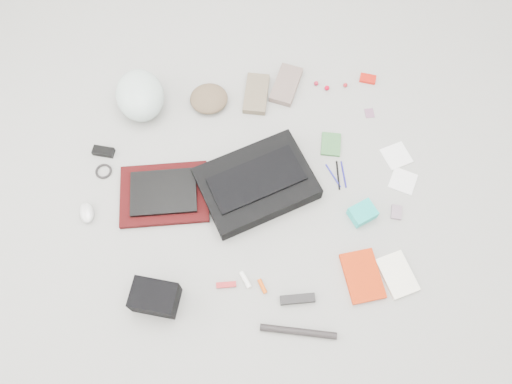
{
  "coord_description": "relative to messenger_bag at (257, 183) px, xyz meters",
  "views": [
    {
      "loc": [
        -0.11,
        -0.9,
        2.14
      ],
      "look_at": [
        0.0,
        0.0,
        0.05
      ],
      "focal_mm": 35.0,
      "sensor_mm": 36.0,
      "label": 1
    }
  ],
  "objects": [
    {
      "name": "bag_flap",
      "position": [
        0.0,
        0.0,
        0.05
      ],
      "size": [
        0.46,
        0.31,
        0.01
      ],
      "primitive_type": "cube",
      "rotation": [
        0.0,
        0.0,
        0.32
      ],
      "color": "black",
      "rests_on": "messenger_bag"
    },
    {
      "name": "power_brick",
      "position": [
        -0.71,
        0.27,
        -0.03
      ],
      "size": [
        0.11,
        0.07,
        0.03
      ],
      "primitive_type": "cube",
      "rotation": [
        0.0,
        0.0,
        -0.3
      ],
      "color": "black",
      "rests_on": "ground_plane"
    },
    {
      "name": "card_deck",
      "position": [
        0.62,
        -0.2,
        -0.04
      ],
      "size": [
        0.07,
        0.08,
        0.01
      ],
      "primitive_type": "cube",
      "rotation": [
        0.0,
        0.0,
        -0.31
      ],
      "color": "gray",
      "rests_on": "ground_plane"
    },
    {
      "name": "camera_bag",
      "position": [
        -0.48,
        -0.48,
        0.02
      ],
      "size": [
        0.22,
        0.18,
        0.12
      ],
      "primitive_type": "cube",
      "rotation": [
        0.0,
        0.0,
        -0.3
      ],
      "color": "black",
      "rests_on": "ground_plane"
    },
    {
      "name": "messenger_bag",
      "position": [
        0.0,
        0.0,
        0.0
      ],
      "size": [
        0.59,
        0.49,
        0.08
      ],
      "primitive_type": "cube",
      "rotation": [
        0.0,
        0.0,
        0.32
      ],
      "color": "black",
      "rests_on": "ground_plane"
    },
    {
      "name": "toiletry_tube_white",
      "position": [
        -0.1,
        -0.44,
        -0.03
      ],
      "size": [
        0.05,
        0.08,
        0.02
      ],
      "primitive_type": "cylinder",
      "rotation": [
        1.57,
        0.0,
        0.38
      ],
      "color": "white",
      "rests_on": "ground_plane"
    },
    {
      "name": "pen_blue",
      "position": [
        0.37,
        0.01,
        -0.04
      ],
      "size": [
        0.05,
        0.13,
        0.01
      ],
      "primitive_type": "cylinder",
      "rotation": [
        1.57,
        0.0,
        0.36
      ],
      "color": "#1F1E9D",
      "rests_on": "ground_plane"
    },
    {
      "name": "pen_black",
      "position": [
        0.39,
        0.01,
        -0.04
      ],
      "size": [
        0.02,
        0.15,
        0.01
      ],
      "primitive_type": "cylinder",
      "rotation": [
        1.57,
        0.0,
        -0.09
      ],
      "color": "black",
      "rests_on": "ground_plane"
    },
    {
      "name": "napkin_bottom",
      "position": [
        0.69,
        -0.05,
        -0.04
      ],
      "size": [
        0.16,
        0.16,
        0.01
      ],
      "primitive_type": "cube",
      "rotation": [
        0.0,
        0.0,
        1.04
      ],
      "color": "white",
      "rests_on": "ground_plane"
    },
    {
      "name": "beanie",
      "position": [
        -0.18,
        0.5,
        -0.01
      ],
      "size": [
        0.2,
        0.19,
        0.07
      ],
      "primitive_type": "ellipsoid",
      "rotation": [
        0.0,
        0.0,
        -0.05
      ],
      "color": "brown",
      "rests_on": "ground_plane"
    },
    {
      "name": "lollipop_b",
      "position": [
        0.42,
        0.5,
        -0.03
      ],
      "size": [
        0.03,
        0.03,
        0.03
      ],
      "primitive_type": "sphere",
      "rotation": [
        0.0,
        0.0,
        -0.04
      ],
      "color": "#AF0019",
      "rests_on": "ground_plane"
    },
    {
      "name": "pen_navy",
      "position": [
        0.42,
        0.02,
        -0.04
      ],
      "size": [
        0.01,
        0.14,
        0.01
      ],
      "primitive_type": "cylinder",
      "rotation": [
        1.57,
        0.0,
        -0.02
      ],
      "color": "navy",
      "rests_on": "ground_plane"
    },
    {
      "name": "cable_coil",
      "position": [
        -0.71,
        0.17,
        -0.04
      ],
      "size": [
        0.1,
        0.1,
        0.01
      ],
      "primitive_type": "torus",
      "rotation": [
        0.0,
        0.0,
        0.33
      ],
      "color": "black",
      "rests_on": "ground_plane"
    },
    {
      "name": "lollipop_c",
      "position": [
        0.52,
        0.51,
        -0.03
      ],
      "size": [
        0.02,
        0.02,
        0.02
      ],
      "primitive_type": "sphere",
      "rotation": [
        0.0,
        0.0,
        -0.09
      ],
      "color": "#A51921",
      "rests_on": "ground_plane"
    },
    {
      "name": "book_white",
      "position": [
        0.56,
        -0.49,
        -0.03
      ],
      "size": [
        0.17,
        0.21,
        0.02
      ],
      "primitive_type": "cube",
      "rotation": [
        0.0,
        0.0,
        0.24
      ],
      "color": "white",
      "rests_on": "ground_plane"
    },
    {
      "name": "laptop_sleeve",
      "position": [
        -0.43,
        0.01,
        -0.03
      ],
      "size": [
        0.42,
        0.32,
        0.03
      ],
      "primitive_type": "cube",
      "rotation": [
        0.0,
        0.0,
        -0.04
      ],
      "color": "#350708",
      "rests_on": "ground_plane"
    },
    {
      "name": "ground_plane",
      "position": [
        -0.01,
        -0.05,
        -0.04
      ],
      "size": [
        4.0,
        4.0,
        0.0
      ],
      "primitive_type": "plane",
      "color": "gray"
    },
    {
      "name": "lollipop_a",
      "position": [
        0.37,
        0.54,
        -0.03
      ],
      "size": [
        0.03,
        0.03,
        0.02
      ],
      "primitive_type": "sphere",
      "rotation": [
        0.0,
        0.0,
        -0.25
      ],
      "color": "maroon",
      "rests_on": "ground_plane"
    },
    {
      "name": "book_red",
      "position": [
        0.41,
        -0.48,
        -0.03
      ],
      "size": [
        0.17,
        0.24,
        0.02
      ],
      "primitive_type": "cube",
      "rotation": [
        0.0,
        0.0,
        0.09
      ],
      "color": "red",
      "rests_on": "ground_plane"
    },
    {
      "name": "mouse",
      "position": [
        -0.79,
        -0.04,
        -0.02
      ],
      "size": [
        0.08,
        0.11,
        0.04
      ],
      "primitive_type": "ellipsoid",
      "rotation": [
        0.0,
        0.0,
        0.17
      ],
      "color": "silver",
      "rests_on": "ground_plane"
    },
    {
      "name": "napkin_top",
      "position": [
        0.69,
        0.08,
        -0.04
      ],
      "size": [
        0.15,
        0.15,
        0.01
      ],
      "primitive_type": "cube",
      "rotation": [
        0.0,
        0.0,
        0.28
      ],
      "color": "white",
      "rests_on": "ground_plane"
    },
    {
      "name": "laptop",
      "position": [
        -0.43,
        0.01,
        -0.0
      ],
      "size": [
        0.31,
        0.23,
        0.02
      ],
      "primitive_type": "cube",
      "rotation": [
        0.0,
        0.0,
        -0.04
      ],
      "color": "black",
      "rests_on": "laptop_sleeve"
    },
    {
      "name": "toiletry_tube_orange",
      "position": [
        -0.03,
        -0.47,
        -0.03
      ],
      "size": [
        0.04,
        0.07,
        0.02
      ],
      "primitive_type": "cylinder",
      "rotation": [
        1.57,
        0.0,
        0.32
      ],
      "color": "#E14F0C",
      "rests_on": "ground_plane"
    },
    {
      "name": "notepad",
      "position": [
        0.39,
        0.18,
        -0.03
      ],
      "size": [
        0.12,
        0.14,
        0.01
      ],
      "primitive_type": "cube",
      "rotation": [
        0.0,
        0.0,
        -0.23
      ],
      "color": "#356935",
      "rests_on": "ground_plane"
    },
    {
      "name": "mitten_left",
      "position": [
        0.06,
        0.51,
        -0.02
      ],
      "size": [
        0.16,
        0.25,
        0.03
      ],
      "primitive_type": "cube",
      "rotation": [
        0.0,
        0.0,
        -0.23
      ],
      "color": "#6F614B",
      "rests_on": "ground_plane"
    },
    {
      "name": "u_lock",
      "position": [
        0.11,
        -0.55,
        -0.03
      ],
      "size": [
        0.15,
        0.04,
        0.03
      ],
      "primitive_type": "cube",
      "rotation": [
        0.0,
        0.0,
        -0.03
      ],
      "color": "black",
      "rests_on": "ground_plane"
    },
    {
      "name": "stamp_sheet",
      "position": [
        0.61,
        0.34,
        -0.04
      ],
      "size": [
        0.05,
        0.05,
        0.0
      ],
      "primitive_type": "cube",
      "rotation": [
        0.0,
        0.0,
        -0.01
      ],
      "color": "#895775",
      "rests_on": "ground_plane"
    },
    {
      "name": "bike_helmet",
      "position": [
        -0.51,
        0.52,
        0.05
      ],
      "size": [
        0.28,
        0.32,
        0.18
      ],
      "primitive_type": "ellipsoid",
      "rotation": [
        0.0,
        0.0,
        0.15
      ],
      "color": "silver",
      "rests_on": "ground_plane"
    },
    {
      "name": "bike_pump",
      "position": [
        0.09,
        -0.68,
        -0.03
      ],
      "size": [
        0.32,
        0.1,
        0.03
      ],
      "primitive_type": "cylinder",
      "rotation": [
        0.0,
        1.57,
        -0.23
      ],
      "color": "black",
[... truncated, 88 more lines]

